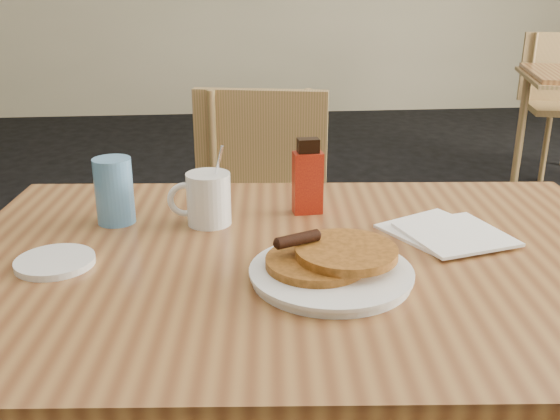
% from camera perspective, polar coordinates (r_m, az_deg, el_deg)
% --- Properties ---
extents(main_table, '(1.38, 0.99, 0.75)m').
position_cam_1_polar(main_table, '(1.14, 2.05, -5.94)').
color(main_table, '#976535').
rests_on(main_table, floor).
extents(chair_main_far, '(0.49, 0.49, 0.91)m').
position_cam_1_polar(chair_main_far, '(1.90, -1.52, -0.48)').
color(chair_main_far, tan).
rests_on(chair_main_far, floor).
extents(chair_neighbor_far, '(0.49, 0.50, 0.90)m').
position_cam_1_polar(chair_neighbor_far, '(4.54, 24.01, 9.94)').
color(chair_neighbor_far, tan).
rests_on(chair_neighbor_far, floor).
extents(pancake_plate, '(0.27, 0.27, 0.07)m').
position_cam_1_polar(pancake_plate, '(1.03, 4.66, -5.25)').
color(pancake_plate, white).
rests_on(pancake_plate, main_table).
extents(coffee_mug, '(0.13, 0.09, 0.17)m').
position_cam_1_polar(coffee_mug, '(1.25, -6.68, 1.11)').
color(coffee_mug, white).
rests_on(coffee_mug, main_table).
extents(syrup_bottle, '(0.06, 0.04, 0.16)m').
position_cam_1_polar(syrup_bottle, '(1.30, 2.54, 2.86)').
color(syrup_bottle, maroon).
rests_on(syrup_bottle, main_table).
extents(napkin_stack, '(0.25, 0.26, 0.01)m').
position_cam_1_polar(napkin_stack, '(1.24, 14.99, -2.02)').
color(napkin_stack, white).
rests_on(napkin_stack, main_table).
extents(blue_tumbler, '(0.08, 0.08, 0.13)m').
position_cam_1_polar(blue_tumbler, '(1.29, -14.92, 1.70)').
color(blue_tumbler, '#5894CE').
rests_on(blue_tumbler, main_table).
extents(side_saucer, '(0.17, 0.17, 0.01)m').
position_cam_1_polar(side_saucer, '(1.15, -19.88, -4.47)').
color(side_saucer, white).
rests_on(side_saucer, main_table).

